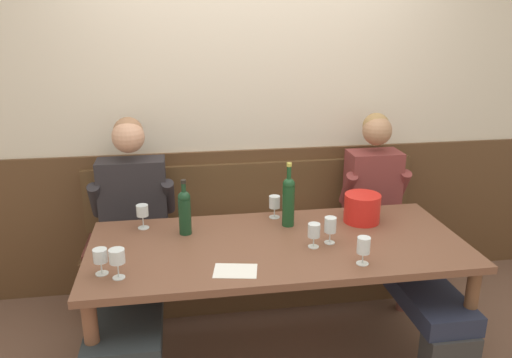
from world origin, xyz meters
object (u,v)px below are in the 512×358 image
at_px(dining_table, 277,256).
at_px(wine_glass_left_end, 142,212).
at_px(wine_glass_right_end, 314,231).
at_px(wall_bench, 256,258).
at_px(wine_glass_center_rear, 330,226).
at_px(wine_bottle_clear_water, 185,211).
at_px(wine_glass_mid_left, 117,257).
at_px(wine_glass_center_front, 274,203).
at_px(wine_glass_near_bucket, 364,247).
at_px(person_right_seat, 392,227).
at_px(ice_bucket, 362,208).
at_px(wine_bottle_amber_mid, 288,200).
at_px(person_center_right_seat, 131,247).
at_px(wine_glass_by_bottle, 100,257).

height_order(dining_table, wine_glass_left_end, wine_glass_left_end).
distance_m(wine_glass_left_end, wine_glass_right_end, 1.00).
xyz_separation_m(wall_bench, wine_glass_left_end, (-0.74, -0.42, 0.57)).
bearing_deg(wine_glass_right_end, wine_glass_center_rear, 17.56).
distance_m(wine_bottle_clear_water, wine_glass_mid_left, 0.57).
distance_m(wine_glass_center_front, wine_glass_near_bucket, 0.74).
bearing_deg(person_right_seat, wine_glass_right_end, -146.01).
bearing_deg(ice_bucket, wine_glass_center_rear, -136.70).
bearing_deg(wine_glass_mid_left, wine_glass_left_end, 81.60).
relative_size(ice_bucket, wine_bottle_amber_mid, 0.56).
xyz_separation_m(wall_bench, wine_glass_mid_left, (-0.82, -1.01, 0.58)).
bearing_deg(wine_bottle_clear_water, person_right_seat, 6.73).
relative_size(person_center_right_seat, wine_glass_center_front, 9.81).
bearing_deg(wine_glass_by_bottle, wine_bottle_clear_water, 45.12).
xyz_separation_m(dining_table, wine_glass_mid_left, (-0.82, -0.27, 0.19)).
height_order(wine_glass_right_end, wine_glass_near_bucket, wine_glass_near_bucket).
xyz_separation_m(wine_glass_center_rear, wine_glass_left_end, (-1.02, 0.37, 0.00)).
relative_size(dining_table, wine_glass_mid_left, 13.86).
distance_m(wine_bottle_amber_mid, wine_glass_center_rear, 0.33).
bearing_deg(wine_glass_by_bottle, person_center_right_seat, 81.17).
relative_size(wine_glass_mid_left, wine_glass_near_bucket, 1.03).
height_order(person_right_seat, wine_glass_center_rear, person_right_seat).
bearing_deg(dining_table, wine_glass_mid_left, -162.12).
bearing_deg(ice_bucket, wine_glass_left_end, 175.40).
xyz_separation_m(wine_glass_left_end, wine_glass_right_end, (0.91, -0.40, -0.01)).
height_order(person_right_seat, wine_bottle_clear_water, person_right_seat).
xyz_separation_m(ice_bucket, wine_glass_left_end, (-1.29, 0.10, 0.02)).
height_order(person_right_seat, wine_glass_mid_left, person_right_seat).
xyz_separation_m(wine_bottle_amber_mid, wine_glass_left_end, (-0.84, 0.09, -0.06)).
xyz_separation_m(person_center_right_seat, wine_glass_center_front, (0.87, 0.02, 0.22)).
distance_m(wine_glass_center_rear, wine_glass_center_front, 0.47).
bearing_deg(wine_glass_right_end, person_right_seat, 33.99).
distance_m(wine_glass_mid_left, wine_glass_near_bucket, 1.19).
bearing_deg(wine_glass_left_end, wine_glass_center_rear, -19.77).
distance_m(wall_bench, wine_glass_right_end, 1.01).
bearing_deg(person_right_seat, wine_glass_by_bottle, -161.81).
xyz_separation_m(wine_bottle_amber_mid, wine_glass_by_bottle, (-1.01, -0.44, -0.07)).
distance_m(ice_bucket, wine_glass_center_rear, 0.38).
height_order(wine_glass_mid_left, wine_glass_center_rear, wine_glass_center_rear).
distance_m(wine_glass_mid_left, wine_glass_left_end, 0.59).
bearing_deg(wine_glass_by_bottle, wine_glass_right_end, 6.98).
bearing_deg(wine_bottle_amber_mid, wine_glass_mid_left, -152.19).
relative_size(person_center_right_seat, wine_glass_right_end, 10.11).
height_order(ice_bucket, wine_bottle_clear_water, wine_bottle_clear_water).
xyz_separation_m(wine_bottle_amber_mid, wine_glass_center_front, (-0.06, 0.13, -0.07)).
distance_m(person_center_right_seat, person_right_seat, 1.65).
distance_m(person_center_right_seat, wine_glass_center_front, 0.90).
bearing_deg(wine_bottle_clear_water, wine_glass_near_bucket, -30.55).
bearing_deg(wine_bottle_clear_water, wine_glass_by_bottle, -134.88).
height_order(dining_table, person_center_right_seat, person_center_right_seat).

